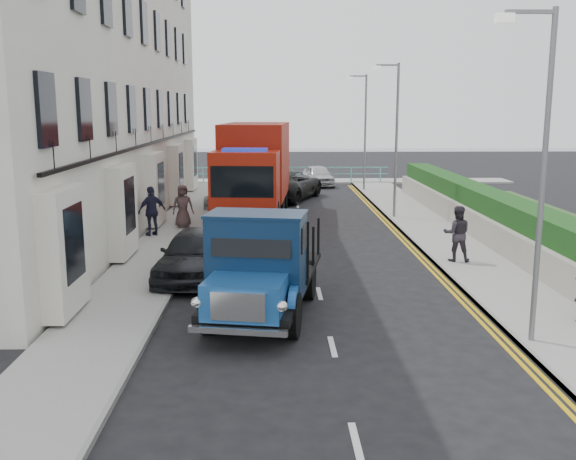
{
  "coord_description": "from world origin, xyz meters",
  "views": [
    {
      "loc": [
        -1.25,
        -15.03,
        5.05
      ],
      "look_at": [
        -0.82,
        4.07,
        1.4
      ],
      "focal_mm": 40.0,
      "sensor_mm": 36.0,
      "label": 1
    }
  ],
  "objects_px": {
    "bedford_lorry": "(258,273)",
    "red_lorry": "(254,168)",
    "lamp_near": "(539,160)",
    "lamp_far": "(363,125)",
    "lamp_mid": "(394,131)",
    "parked_car_front": "(195,254)"
  },
  "relations": [
    {
      "from": "lamp_far",
      "to": "parked_car_front",
      "type": "xyz_separation_m",
      "value": [
        -7.78,
        -20.31,
        -3.24
      ]
    },
    {
      "from": "lamp_far",
      "to": "red_lorry",
      "type": "xyz_separation_m",
      "value": [
        -6.34,
        -9.38,
        -1.69
      ]
    },
    {
      "from": "lamp_mid",
      "to": "lamp_far",
      "type": "relative_size",
      "value": 1.0
    },
    {
      "from": "lamp_far",
      "to": "red_lorry",
      "type": "height_order",
      "value": "lamp_far"
    },
    {
      "from": "lamp_near",
      "to": "red_lorry",
      "type": "xyz_separation_m",
      "value": [
        -6.34,
        16.62,
        -1.69
      ]
    },
    {
      "from": "bedford_lorry",
      "to": "parked_car_front",
      "type": "distance_m",
      "value": 4.54
    },
    {
      "from": "red_lorry",
      "to": "parked_car_front",
      "type": "distance_m",
      "value": 11.13
    },
    {
      "from": "bedford_lorry",
      "to": "lamp_mid",
      "type": "bearing_deg",
      "value": 77.88
    },
    {
      "from": "red_lorry",
      "to": "bedford_lorry",
      "type": "bearing_deg",
      "value": -83.43
    },
    {
      "from": "lamp_near",
      "to": "red_lorry",
      "type": "relative_size",
      "value": 0.83
    },
    {
      "from": "lamp_far",
      "to": "bedford_lorry",
      "type": "relative_size",
      "value": 1.2
    },
    {
      "from": "lamp_near",
      "to": "parked_car_front",
      "type": "bearing_deg",
      "value": 143.82
    },
    {
      "from": "bedford_lorry",
      "to": "red_lorry",
      "type": "height_order",
      "value": "red_lorry"
    },
    {
      "from": "red_lorry",
      "to": "parked_car_front",
      "type": "xyz_separation_m",
      "value": [
        -1.44,
        -10.93,
        -1.54
      ]
    },
    {
      "from": "lamp_near",
      "to": "parked_car_front",
      "type": "xyz_separation_m",
      "value": [
        -7.78,
        5.69,
        -3.24
      ]
    },
    {
      "from": "parked_car_front",
      "to": "bedford_lorry",
      "type": "bearing_deg",
      "value": -56.97
    },
    {
      "from": "lamp_mid",
      "to": "lamp_near",
      "type": "bearing_deg",
      "value": -90.0
    },
    {
      "from": "lamp_near",
      "to": "bedford_lorry",
      "type": "relative_size",
      "value": 1.2
    },
    {
      "from": "bedford_lorry",
      "to": "lamp_far",
      "type": "bearing_deg",
      "value": 86.47
    },
    {
      "from": "lamp_near",
      "to": "lamp_mid",
      "type": "relative_size",
      "value": 1.0
    },
    {
      "from": "bedford_lorry",
      "to": "red_lorry",
      "type": "xyz_separation_m",
      "value": [
        -0.54,
        14.99,
        1.09
      ]
    },
    {
      "from": "lamp_near",
      "to": "lamp_far",
      "type": "bearing_deg",
      "value": 90.0
    }
  ]
}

